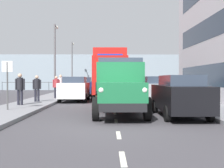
# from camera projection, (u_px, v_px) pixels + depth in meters

# --- Properties ---
(ground_plane) EXTENTS (80.00, 80.00, 0.00)m
(ground_plane) POSITION_uv_depth(u_px,v_px,m) (113.00, 102.00, 19.39)
(ground_plane) COLOR #423F44
(sidewalk_left) EXTENTS (2.51, 36.35, 0.15)m
(sidewalk_left) POSITION_uv_depth(u_px,v_px,m) (184.00, 101.00, 19.45)
(sidewalk_left) COLOR gray
(sidewalk_left) RESTS_ON ground_plane
(sidewalk_right) EXTENTS (2.51, 36.35, 0.15)m
(sidewalk_right) POSITION_uv_depth(u_px,v_px,m) (41.00, 101.00, 19.33)
(sidewalk_right) COLOR gray
(sidewalk_right) RESTS_ON ground_plane
(road_centreline_markings) EXTENTS (0.12, 31.52, 0.01)m
(road_centreline_markings) POSITION_uv_depth(u_px,v_px,m) (113.00, 103.00, 18.33)
(road_centreline_markings) COLOR silver
(road_centreline_markings) RESTS_ON ground_plane
(sea_horizon) EXTENTS (80.00, 0.80, 5.00)m
(sea_horizon) POSITION_uv_depth(u_px,v_px,m) (111.00, 72.00, 40.52)
(sea_horizon) COLOR #84939E
(sea_horizon) RESTS_ON ground_plane
(seawall_railing) EXTENTS (28.08, 0.08, 1.20)m
(seawall_railing) POSITION_uv_depth(u_px,v_px,m) (111.00, 84.00, 36.95)
(seawall_railing) COLOR #4C5156
(seawall_railing) RESTS_ON ground_plane
(truck_vintage_green) EXTENTS (2.17, 5.64, 2.43)m
(truck_vintage_green) POSITION_uv_depth(u_px,v_px,m) (120.00, 88.00, 12.00)
(truck_vintage_green) COLOR black
(truck_vintage_green) RESTS_ON ground_plane
(lorry_cargo_red) EXTENTS (2.58, 8.20, 3.87)m
(lorry_cargo_red) POSITION_uv_depth(u_px,v_px,m) (110.00, 73.00, 22.69)
(lorry_cargo_red) COLOR red
(lorry_cargo_red) RESTS_ON ground_plane
(car_black_kerbside_near) EXTENTS (1.75, 4.50, 1.72)m
(car_black_kerbside_near) POSITION_uv_depth(u_px,v_px,m) (179.00, 95.00, 11.83)
(car_black_kerbside_near) COLOR black
(car_black_kerbside_near) RESTS_ON ground_plane
(car_silver_kerbside_1) EXTENTS (1.92, 4.04, 1.72)m
(car_silver_kerbside_1) POSITION_uv_depth(u_px,v_px,m) (157.00, 90.00, 17.37)
(car_silver_kerbside_1) COLOR #B7BABF
(car_silver_kerbside_1) RESTS_ON ground_plane
(car_teal_kerbside_2) EXTENTS (1.77, 4.32, 1.72)m
(car_teal_kerbside_2) POSITION_uv_depth(u_px,v_px,m) (146.00, 87.00, 22.55)
(car_teal_kerbside_2) COLOR #1E6670
(car_teal_kerbside_2) RESTS_ON ground_plane
(car_white_oppositeside_0) EXTENTS (1.88, 4.50, 1.72)m
(car_white_oppositeside_0) POSITION_uv_depth(u_px,v_px,m) (75.00, 88.00, 20.13)
(car_white_oppositeside_0) COLOR white
(car_white_oppositeside_0) RESTS_ON ground_plane
(car_navy_oppositeside_1) EXTENTS (1.97, 4.23, 1.72)m
(car_navy_oppositeside_1) POSITION_uv_depth(u_px,v_px,m) (83.00, 86.00, 26.66)
(car_navy_oppositeside_1) COLOR navy
(car_navy_oppositeside_1) RESTS_ON ground_plane
(pedestrian_strolling) EXTENTS (0.53, 0.34, 1.72)m
(pedestrian_strolling) POSITION_uv_depth(u_px,v_px,m) (20.00, 86.00, 15.61)
(pedestrian_strolling) COLOR black
(pedestrian_strolling) RESTS_ON sidewalk_right
(pedestrian_with_bag) EXTENTS (0.53, 0.34, 1.65)m
(pedestrian_with_bag) POSITION_uv_depth(u_px,v_px,m) (37.00, 86.00, 17.84)
(pedestrian_with_bag) COLOR black
(pedestrian_with_bag) RESTS_ON sidewalk_right
(pedestrian_in_dark_coat) EXTENTS (0.53, 0.34, 1.64)m
(pedestrian_in_dark_coat) POSITION_uv_depth(u_px,v_px,m) (56.00, 85.00, 21.04)
(pedestrian_in_dark_coat) COLOR black
(pedestrian_in_dark_coat) RESTS_ON sidewalk_right
(pedestrian_couple_a) EXTENTS (0.53, 0.34, 1.77)m
(pedestrian_couple_a) POSITION_uv_depth(u_px,v_px,m) (61.00, 84.00, 23.17)
(pedestrian_couple_a) COLOR #4C473D
(pedestrian_couple_a) RESTS_ON sidewalk_right
(lamp_post_promenade) EXTENTS (0.32, 1.14, 6.16)m
(lamp_post_promenade) POSITION_uv_depth(u_px,v_px,m) (55.00, 53.00, 24.76)
(lamp_post_promenade) COLOR #59595B
(lamp_post_promenade) RESTS_ON sidewalk_right
(lamp_post_far) EXTENTS (0.32, 1.14, 6.03)m
(lamp_post_far) POSITION_uv_depth(u_px,v_px,m) (72.00, 61.00, 35.83)
(lamp_post_far) COLOR #59595B
(lamp_post_far) RESTS_ON sidewalk_right
(street_sign) EXTENTS (0.50, 0.07, 2.25)m
(street_sign) POSITION_uv_depth(u_px,v_px,m) (7.00, 77.00, 13.14)
(street_sign) COLOR #4C4C4C
(street_sign) RESTS_ON sidewalk_right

